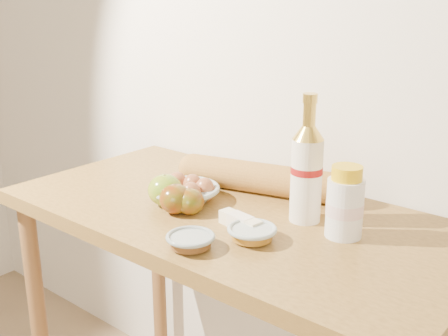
{
  "coord_description": "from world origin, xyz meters",
  "views": [
    {
      "loc": [
        0.83,
        0.15,
        1.44
      ],
      "look_at": [
        0.0,
        1.15,
        1.02
      ],
      "focal_mm": 45.0,
      "sensor_mm": 36.0,
      "label": 1
    }
  ],
  "objects": [
    {
      "name": "cream_bottle",
      "position": [
        0.29,
        1.22,
        0.98
      ],
      "size": [
        0.09,
        0.09,
        0.17
      ],
      "rotation": [
        0.0,
        0.0,
        0.06
      ],
      "color": "silver",
      "rests_on": "table"
    },
    {
      "name": "apple_yellowgreen",
      "position": [
        -0.15,
        1.1,
        0.94
      ],
      "size": [
        0.12,
        0.12,
        0.08
      ],
      "rotation": [
        0.0,
        0.0,
        -0.37
      ],
      "color": "#99951E",
      "rests_on": "table"
    },
    {
      "name": "egg_bowl",
      "position": [
        -0.13,
        1.15,
        0.93
      ],
      "size": [
        0.21,
        0.21,
        0.07
      ],
      "rotation": [
        0.0,
        0.0,
        0.1
      ],
      "color": "#98A6A0",
      "rests_on": "table"
    },
    {
      "name": "table",
      "position": [
        0.0,
        1.18,
        0.78
      ],
      "size": [
        1.2,
        0.6,
        0.9
      ],
      "color": "olive",
      "rests_on": "ground"
    },
    {
      "name": "syrup_bowl",
      "position": [
        0.15,
        1.07,
        0.92
      ],
      "size": [
        0.12,
        0.12,
        0.03
      ],
      "rotation": [
        0.0,
        0.0,
        0.07
      ],
      "color": "#9AA8A3",
      "rests_on": "table"
    },
    {
      "name": "butter_stick",
      "position": [
        0.09,
        1.11,
        0.92
      ],
      "size": [
        0.12,
        0.05,
        0.03
      ],
      "rotation": [
        0.0,
        0.0,
        -0.16
      ],
      "color": "beige",
      "rests_on": "table"
    },
    {
      "name": "apple_redgreen_right",
      "position": [
        -0.06,
        1.09,
        0.93
      ],
      "size": [
        0.09,
        0.09,
        0.07
      ],
      "rotation": [
        0.0,
        0.0,
        -0.22
      ],
      "color": "maroon",
      "rests_on": "table"
    },
    {
      "name": "bourbon_bottle",
      "position": [
        0.18,
        1.24,
        1.03
      ],
      "size": [
        0.08,
        0.08,
        0.31
      ],
      "rotation": [
        0.0,
        0.0,
        0.01
      ],
      "color": "beige",
      "rests_on": "table"
    },
    {
      "name": "back_wall",
      "position": [
        0.0,
        1.51,
        1.3
      ],
      "size": [
        3.5,
        0.02,
        2.6
      ],
      "primitive_type": "cube",
      "color": "silver",
      "rests_on": "ground"
    },
    {
      "name": "apple_redgreen_front",
      "position": [
        -0.1,
        1.08,
        0.94
      ],
      "size": [
        0.08,
        0.08,
        0.08
      ],
      "rotation": [
        0.0,
        0.0,
        0.0
      ],
      "color": "maroon",
      "rests_on": "table"
    },
    {
      "name": "baguette",
      "position": [
        -0.02,
        1.33,
        0.94
      ],
      "size": [
        0.51,
        0.21,
        0.08
      ],
      "rotation": [
        0.0,
        0.0,
        0.26
      ],
      "color": "#B88238",
      "rests_on": "table"
    },
    {
      "name": "sugar_bowl",
      "position": [
        0.07,
        0.96,
        0.92
      ],
      "size": [
        0.14,
        0.14,
        0.03
      ],
      "rotation": [
        0.0,
        0.0,
        -0.38
      ],
      "color": "gray",
      "rests_on": "table"
    }
  ]
}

